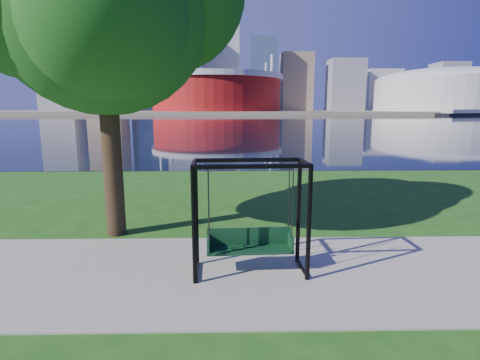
{
  "coord_description": "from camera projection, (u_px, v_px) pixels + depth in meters",
  "views": [
    {
      "loc": [
        -0.03,
        -7.45,
        3.21
      ],
      "look_at": [
        0.12,
        0.0,
        1.79
      ],
      "focal_mm": 28.0,
      "sensor_mm": 36.0,
      "label": 1
    }
  ],
  "objects": [
    {
      "name": "ground",
      "position": [
        234.0,
        263.0,
        7.91
      ],
      "size": [
        900.0,
        900.0,
        0.0
      ],
      "primitive_type": "plane",
      "color": "#1E5114",
      "rests_on": "ground"
    },
    {
      "name": "barge",
      "position": [
        464.0,
        113.0,
        189.04
      ],
      "size": [
        31.97,
        18.88,
        3.11
      ],
      "rotation": [
        0.0,
        0.0,
        0.37
      ],
      "color": "black",
      "rests_on": "river"
    },
    {
      "name": "swing",
      "position": [
        250.0,
        220.0,
        7.28
      ],
      "size": [
        2.24,
        1.06,
        2.25
      ],
      "rotation": [
        0.0,
        0.0,
        0.05
      ],
      "color": "black",
      "rests_on": "ground"
    },
    {
      "name": "far_bank",
      "position": [
        233.0,
        112.0,
        308.31
      ],
      "size": [
        900.0,
        228.0,
        2.0
      ],
      "primitive_type": "cube",
      "color": "#937F60",
      "rests_on": "ground"
    },
    {
      "name": "path",
      "position": [
        235.0,
        273.0,
        7.42
      ],
      "size": [
        120.0,
        4.0,
        0.03
      ],
      "primitive_type": "cube",
      "color": "#9E937F",
      "rests_on": "ground"
    },
    {
      "name": "stadium",
      "position": [
        217.0,
        91.0,
        235.91
      ],
      "size": [
        83.0,
        83.0,
        32.0
      ],
      "color": "maroon",
      "rests_on": "far_bank"
    },
    {
      "name": "river",
      "position": [
        233.0,
        120.0,
        108.11
      ],
      "size": [
        900.0,
        180.0,
        0.02
      ],
      "primitive_type": "cube",
      "color": "black",
      "rests_on": "ground"
    },
    {
      "name": "skyline",
      "position": [
        227.0,
        70.0,
        314.89
      ],
      "size": [
        392.0,
        66.0,
        96.5
      ],
      "color": "gray",
      "rests_on": "far_bank"
    },
    {
      "name": "arena",
      "position": [
        444.0,
        89.0,
        238.4
      ],
      "size": [
        84.0,
        84.0,
        26.56
      ],
      "color": "beige",
      "rests_on": "far_bank"
    }
  ]
}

